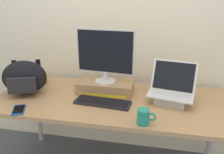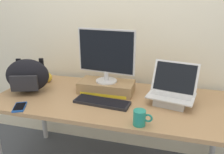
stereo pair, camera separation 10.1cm
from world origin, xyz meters
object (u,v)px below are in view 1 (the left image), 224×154
object	(u,v)px
toner_box_yellow	(105,87)
messenger_backpack	(25,78)
coffee_mug	(144,117)
cell_phone	(19,110)
desktop_monitor	(105,55)
external_keyboard	(103,102)
open_laptop	(171,94)
plush_toy	(43,79)

from	to	relation	value
toner_box_yellow	messenger_backpack	world-z (taller)	messenger_backpack
coffee_mug	cell_phone	distance (m)	0.87
desktop_monitor	messenger_backpack	xyz separation A→B (m)	(-0.64, -0.15, -0.18)
external_keyboard	cell_phone	world-z (taller)	external_keyboard
open_laptop	coffee_mug	size ratio (longest dim) A/B	3.12
toner_box_yellow	open_laptop	bearing A→B (deg)	-7.99
toner_box_yellow	coffee_mug	bearing A→B (deg)	-52.06
toner_box_yellow	plush_toy	world-z (taller)	toner_box_yellow
external_keyboard	plush_toy	distance (m)	0.71
desktop_monitor	coffee_mug	world-z (taller)	desktop_monitor
external_keyboard	coffee_mug	distance (m)	0.39
plush_toy	messenger_backpack	bearing A→B (deg)	-96.84
open_laptop	cell_phone	size ratio (longest dim) A/B	2.22
open_laptop	plush_toy	size ratio (longest dim) A/B	4.03
coffee_mug	cell_phone	bearing A→B (deg)	179.59
open_laptop	external_keyboard	size ratio (longest dim) A/B	0.87
open_laptop	messenger_backpack	world-z (taller)	open_laptop
external_keyboard	messenger_backpack	xyz separation A→B (m)	(-0.67, 0.06, 0.13)
toner_box_yellow	external_keyboard	distance (m)	0.22
messenger_backpack	coffee_mug	bearing A→B (deg)	-34.95
messenger_backpack	toner_box_yellow	bearing A→B (deg)	-5.11
desktop_monitor	coffee_mug	distance (m)	0.62
external_keyboard	cell_phone	distance (m)	0.60
desktop_monitor	plush_toy	size ratio (longest dim) A/B	5.13
coffee_mug	plush_toy	world-z (taller)	coffee_mug
messenger_backpack	plush_toy	bearing A→B (deg)	64.47
plush_toy	toner_box_yellow	bearing A→B (deg)	-8.01
coffee_mug	open_laptop	bearing A→B (deg)	63.19
toner_box_yellow	desktop_monitor	distance (m)	0.28
desktop_monitor	coffee_mug	bearing A→B (deg)	-45.00
messenger_backpack	open_laptop	bearing A→B (deg)	-14.77
external_keyboard	desktop_monitor	bearing A→B (deg)	102.51
open_laptop	plush_toy	distance (m)	1.15
desktop_monitor	cell_phone	distance (m)	0.75
toner_box_yellow	plush_toy	distance (m)	0.62
desktop_monitor	coffee_mug	xyz separation A→B (m)	(0.34, -0.44, -0.27)
cell_phone	plush_toy	distance (m)	0.53
cell_phone	toner_box_yellow	bearing A→B (deg)	14.48
external_keyboard	plush_toy	world-z (taller)	plush_toy
desktop_monitor	open_laptop	distance (m)	0.59
messenger_backpack	cell_phone	bearing A→B (deg)	-87.24
coffee_mug	cell_phone	size ratio (longest dim) A/B	0.71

